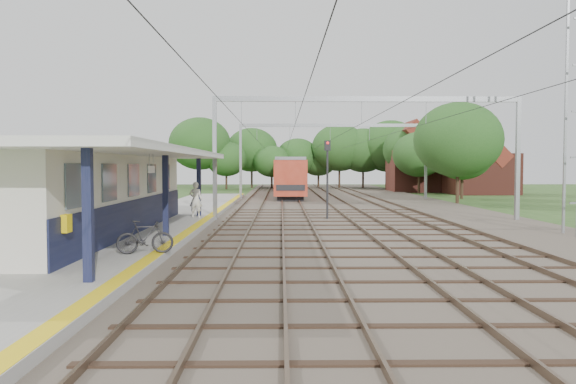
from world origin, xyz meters
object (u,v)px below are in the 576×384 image
object	(u,v)px
train	(288,175)
signal_post	(327,169)
person	(196,200)
bicycle	(145,237)

from	to	relation	value
train	signal_post	size ratio (longest dim) A/B	7.89
person	train	world-z (taller)	train
person	signal_post	bearing A→B (deg)	-160.38
person	bicycle	bearing A→B (deg)	97.09
bicycle	person	bearing A→B (deg)	-10.30
person	bicycle	distance (m)	12.58
train	signal_post	distance (m)	33.22
bicycle	train	distance (m)	47.82
bicycle	train	xyz separation A→B (m)	(5.10, 47.53, 1.25)
person	train	size ratio (longest dim) A/B	0.05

